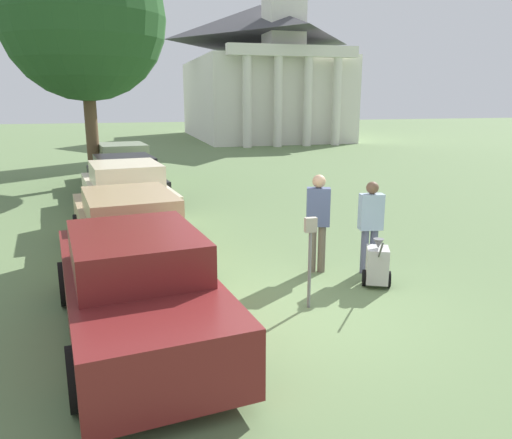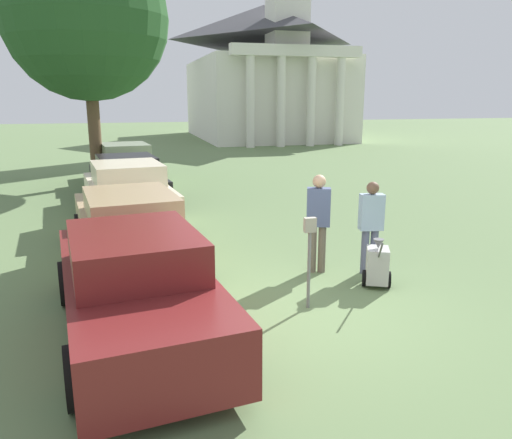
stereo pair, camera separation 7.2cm
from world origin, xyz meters
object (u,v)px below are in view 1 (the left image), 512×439
object	(u,v)px
person_supervisor	(371,222)
equipment_cart	(377,265)
parked_car_sage	(123,165)
person_worker	(318,217)
parking_meter	(310,246)
parked_car_tan	(130,228)
church	(262,66)
parked_car_cream	(126,195)
parked_car_maroon	(136,287)
parked_car_black	(125,180)

from	to	relation	value
person_supervisor	equipment_cart	bearing A→B (deg)	82.80
parked_car_sage	person_worker	bearing A→B (deg)	-80.38
parked_car_sage	person_supervisor	size ratio (longest dim) A/B	2.90
person_supervisor	parking_meter	bearing A→B (deg)	44.97
parked_car_tan	church	bearing A→B (deg)	62.04
parked_car_sage	parked_car_cream	bearing A→B (deg)	-97.24
parked_car_maroon	church	world-z (taller)	church
parking_meter	parked_car_sage	bearing A→B (deg)	101.73
parked_car_sage	person_worker	world-z (taller)	person_worker
parked_car_black	parking_meter	distance (m)	9.39
parking_meter	equipment_cart	distance (m)	1.64
parking_meter	person_worker	xyz separation A→B (m)	(0.73, 1.49, 0.06)
parking_meter	equipment_cart	size ratio (longest dim) A/B	1.43
parked_car_cream	church	world-z (taller)	church
parking_meter	parked_car_black	bearing A→B (deg)	105.89
parked_car_maroon	person_supervisor	bearing A→B (deg)	11.83
parked_car_sage	equipment_cart	xyz separation A→B (m)	(4.01, -11.85, -0.32)
parked_car_black	person_worker	distance (m)	8.24
person_worker	equipment_cart	bearing A→B (deg)	146.52
parked_car_black	person_worker	size ratio (longest dim) A/B	2.67
equipment_cart	church	xyz separation A→B (m)	(6.94, 31.49, 5.14)
parked_car_tan	person_worker	size ratio (longest dim) A/B	2.99
parked_car_maroon	person_worker	distance (m)	3.75
parked_car_cream	church	xyz separation A→B (m)	(10.94, 25.76, 4.80)
person_worker	person_supervisor	size ratio (longest dim) A/B	1.07
equipment_cart	parking_meter	bearing A→B (deg)	-135.32
parked_car_black	person_supervisor	distance (m)	8.90
parked_car_maroon	person_worker	xyz separation A→B (m)	(3.30, 1.75, 0.35)
church	parked_car_sage	bearing A→B (deg)	-119.13
person_supervisor	equipment_cart	xyz separation A→B (m)	(-0.19, -0.66, -0.58)
parked_car_sage	person_supervisor	bearing A→B (deg)	-76.66
parked_car_maroon	parked_car_black	distance (m)	9.29
parking_meter	equipment_cart	world-z (taller)	parking_meter
parked_car_sage	parking_meter	distance (m)	12.64
parked_car_black	equipment_cart	bearing A→B (deg)	-72.01
parking_meter	church	size ratio (longest dim) A/B	0.06
parked_car_black	parked_car_sage	xyz separation A→B (m)	(-0.00, 3.34, 0.04)
parked_car_tan	parking_meter	distance (m)	4.03
equipment_cart	parked_car_maroon	bearing A→B (deg)	-144.15
parked_car_cream	parking_meter	world-z (taller)	parked_car_cream
parked_car_cream	person_supervisor	world-z (taller)	person_supervisor
parked_car_cream	person_supervisor	size ratio (longest dim) A/B	2.83
person_worker	parked_car_black	bearing A→B (deg)	-46.20
parked_car_maroon	parked_car_cream	distance (m)	6.52
parked_car_maroon	parked_car_black	bearing A→B (deg)	82.76
parked_car_maroon	person_worker	size ratio (longest dim) A/B	2.68
parked_car_sage	person_worker	distance (m)	11.38
parked_car_maroon	parked_car_tan	xyz separation A→B (m)	(0.00, 3.35, -0.04)
parked_car_tan	person_worker	bearing A→B (deg)	-33.09
parking_meter	person_worker	world-z (taller)	person_worker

